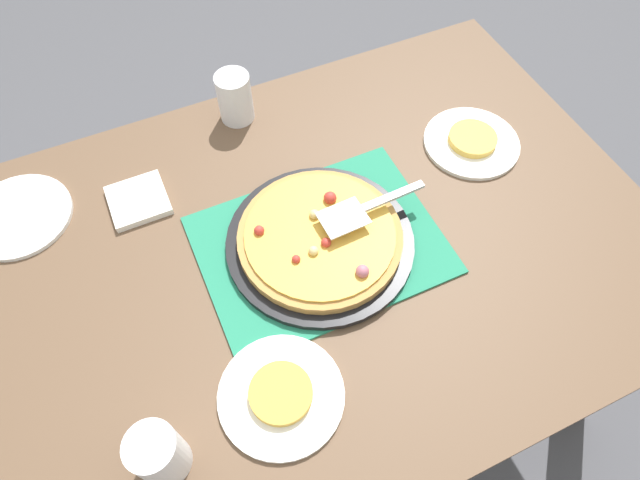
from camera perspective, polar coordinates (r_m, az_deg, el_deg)
name	(u,v)px	position (r m, az deg, el deg)	size (l,w,h in m)	color
ground_plane	(320,369)	(1.78, 0.00, -13.49)	(8.00, 8.00, 0.00)	#4C4C51
dining_table	(320,271)	(1.19, 0.00, -3.35)	(1.40, 1.00, 0.75)	brown
placemat	(320,244)	(1.10, 0.00, -0.48)	(0.48, 0.36, 0.01)	#237F5B
pizza_pan	(320,242)	(1.09, 0.00, -0.20)	(0.38, 0.38, 0.01)	black
pizza	(320,236)	(1.07, 0.01, 0.38)	(0.33, 0.33, 0.05)	#B78442
plate_near_left	(471,143)	(1.31, 15.72, 9.90)	(0.22, 0.22, 0.01)	white
plate_far_right	(281,395)	(0.97, -4.13, -16.09)	(0.22, 0.22, 0.01)	white
plate_side	(19,216)	(1.30, -29.27, 2.21)	(0.22, 0.22, 0.01)	white
served_slice_left	(473,139)	(1.30, 15.85, 10.28)	(0.11, 0.11, 0.02)	#EAB747
served_slice_right	(281,393)	(0.96, -4.18, -15.86)	(0.11, 0.11, 0.02)	gold
cup_near	(159,454)	(0.92, -16.70, -20.88)	(0.08, 0.08, 0.12)	white
cup_far	(235,98)	(1.30, -9.01, 14.66)	(0.08, 0.08, 0.12)	white
pizza_server	(364,208)	(1.07, 4.69, 3.37)	(0.23, 0.07, 0.01)	silver
napkin_stack	(138,200)	(1.22, -18.67, 4.00)	(0.12, 0.12, 0.02)	white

